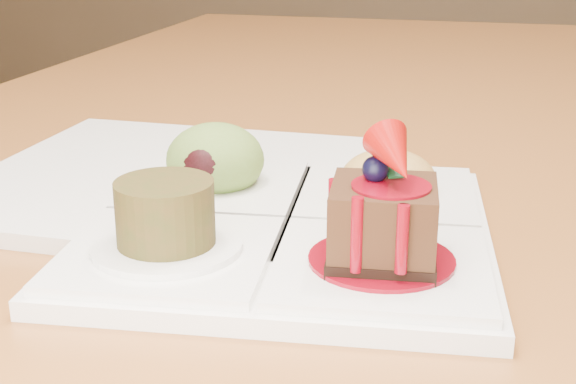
# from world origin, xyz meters

# --- Properties ---
(dining_table) EXTENTS (1.00, 1.80, 0.75)m
(dining_table) POSITION_xyz_m (0.00, 0.00, 0.68)
(dining_table) COLOR brown
(dining_table) RESTS_ON ground
(sampler_plate) EXTENTS (0.29, 0.29, 0.10)m
(sampler_plate) POSITION_xyz_m (-0.02, -0.29, 0.77)
(sampler_plate) COLOR white
(sampler_plate) RESTS_ON dining_table
(second_plate) EXTENTS (0.29, 0.29, 0.01)m
(second_plate) POSITION_xyz_m (-0.14, -0.20, 0.76)
(second_plate) COLOR white
(second_plate) RESTS_ON dining_table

